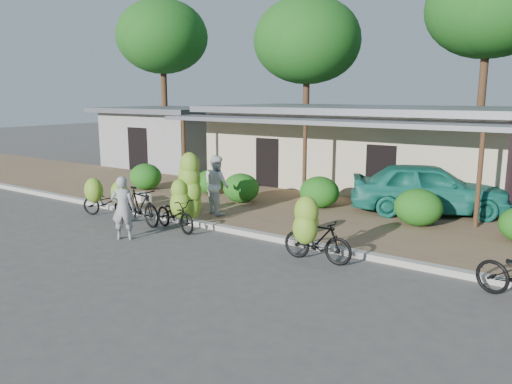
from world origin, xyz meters
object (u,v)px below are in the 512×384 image
(vendor, at_px, (123,208))
(bystander, at_px, (217,185))
(tree_back_left, at_px, (161,35))
(sack_near, at_px, (187,204))
(sack_far, at_px, (143,197))
(bike_center, at_px, (183,199))
(tree_center_right, at_px, (485,6))
(bike_right, at_px, (314,234))
(tree_far_center, at_px, (305,39))
(teal_van, at_px, (428,188))
(bike_left, at_px, (137,204))
(bike_far_left, at_px, (104,200))

(vendor, xyz_separation_m, bystander, (0.50, 3.34, 0.19))
(bystander, bearing_deg, tree_back_left, -16.37)
(sack_near, xyz_separation_m, sack_far, (-2.08, -0.04, -0.01))
(bike_center, distance_m, sack_near, 2.14)
(tree_center_right, height_order, bike_right, tree_center_right)
(tree_center_right, xyz_separation_m, vendor, (-5.31, -16.80, -6.90))
(tree_far_center, xyz_separation_m, sack_near, (2.93, -12.99, -6.57))
(vendor, height_order, bystander, bystander)
(tree_center_right, relative_size, sack_far, 13.20)
(tree_far_center, height_order, bike_right, tree_far_center)
(tree_far_center, distance_m, bystander, 14.80)
(tree_center_right, relative_size, teal_van, 2.07)
(bike_left, distance_m, bike_right, 5.95)
(bike_left, bearing_deg, tree_center_right, -12.22)
(tree_back_left, bearing_deg, tree_center_right, 11.63)
(vendor, bearing_deg, bike_far_left, -62.24)
(bike_left, xyz_separation_m, bike_right, (5.95, -0.08, 0.07))
(tree_back_left, relative_size, sack_far, 12.40)
(bike_right, bearing_deg, teal_van, -10.21)
(tree_back_left, bearing_deg, bike_center, -43.39)
(tree_back_left, height_order, bike_far_left, tree_back_left)
(bike_center, distance_m, bystander, 1.63)
(teal_van, bearing_deg, bike_center, 111.38)
(sack_near, bearing_deg, tree_back_left, 137.58)
(tree_center_right, bearing_deg, sack_near, -114.21)
(tree_center_right, bearing_deg, bike_right, -90.60)
(bike_center, relative_size, teal_van, 0.46)
(bike_right, xyz_separation_m, sack_far, (-7.98, 2.13, -0.44))
(sack_far, distance_m, vendor, 4.37)
(bike_center, xyz_separation_m, sack_near, (-1.31, 1.59, -0.60))
(tree_back_left, xyz_separation_m, bike_right, (16.84, -12.16, -6.55))
(bike_far_left, distance_m, bike_left, 1.65)
(tree_far_center, bearing_deg, bike_right, -59.77)
(tree_center_right, distance_m, teal_van, 11.81)
(bike_right, distance_m, vendor, 5.27)
(bike_center, bearing_deg, vendor, 174.79)
(bike_far_left, xyz_separation_m, bike_right, (7.59, -0.18, 0.14))
(sack_far, bearing_deg, tree_back_left, 131.45)
(bike_left, xyz_separation_m, teal_van, (6.77, 5.97, 0.30))
(tree_back_left, height_order, teal_van, tree_back_left)
(bike_right, bearing_deg, bike_left, 86.72)
(bike_center, bearing_deg, sack_near, 52.38)
(bike_center, height_order, sack_far, bike_center)
(bike_far_left, xyz_separation_m, bystander, (2.95, 2.03, 0.49))
(tree_back_left, relative_size, bystander, 5.00)
(sack_far, height_order, teal_van, teal_van)
(bike_center, height_order, vendor, bike_center)
(bike_far_left, bearing_deg, bike_center, -100.21)
(tree_far_center, xyz_separation_m, bystander, (4.19, -12.96, -5.79))
(sack_far, bearing_deg, bike_right, -14.96)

